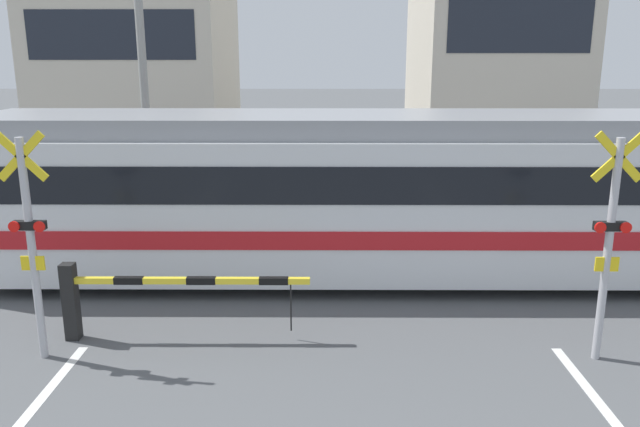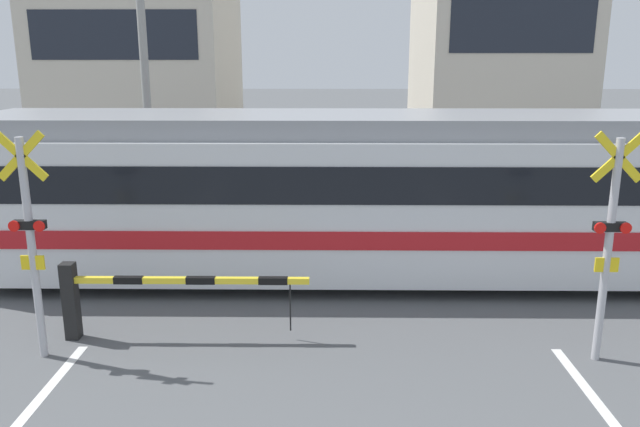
{
  "view_description": "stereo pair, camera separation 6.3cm",
  "coord_description": "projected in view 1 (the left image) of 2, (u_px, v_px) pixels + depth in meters",
  "views": [
    {
      "loc": [
        0.06,
        -2.55,
        4.15
      ],
      "look_at": [
        0.0,
        7.54,
        1.6
      ],
      "focal_mm": 35.0,
      "sensor_mm": 36.0,
      "label": 1
    },
    {
      "loc": [
        0.12,
        -2.55,
        4.15
      ],
      "look_at": [
        0.0,
        7.54,
        1.6
      ],
      "focal_mm": 35.0,
      "sensor_mm": 36.0,
      "label": 2
    }
  ],
  "objects": [
    {
      "name": "commuter_train",
      "position": [
        381.0,
        191.0,
        11.81
      ],
      "size": [
        15.11,
        2.93,
        3.12
      ],
      "color": "silver",
      "rests_on": "ground_plane"
    },
    {
      "name": "crossing_barrier_far",
      "position": [
        442.0,
        206.0,
        14.52
      ],
      "size": [
        3.67,
        0.2,
        1.19
      ],
      "color": "black",
      "rests_on": "ground_plane"
    },
    {
      "name": "crossing_barrier_near",
      "position": [
        129.0,
        292.0,
        9.25
      ],
      "size": [
        3.67,
        0.2,
        1.19
      ],
      "color": "black",
      "rests_on": "ground_plane"
    },
    {
      "name": "pedestrian",
      "position": [
        284.0,
        170.0,
        18.11
      ],
      "size": [
        0.38,
        0.22,
        1.65
      ],
      "color": "#23232D",
      "rests_on": "ground_plane"
    },
    {
      "name": "crossing_signal_right",
      "position": [
        609.0,
        238.0,
        8.39
      ],
      "size": [
        0.68,
        0.15,
        3.22
      ],
      "color": "#B2B2B7",
      "rests_on": "ground_plane"
    },
    {
      "name": "building_left_of_street",
      "position": [
        141.0,
        49.0,
        26.55
      ],
      "size": [
        7.38,
        7.54,
        8.92
      ],
      "color": "beige",
      "rests_on": "ground_plane"
    },
    {
      "name": "building_right_of_street",
      "position": [
        492.0,
        42.0,
        26.4
      ],
      "size": [
        6.27,
        7.54,
        9.46
      ],
      "color": "beige",
      "rests_on": "ground_plane"
    },
    {
      "name": "rail_track_near",
      "position": [
        320.0,
        285.0,
        11.52
      ],
      "size": [
        50.0,
        0.1,
        0.08
      ],
      "color": "#5B564C",
      "rests_on": "ground_plane"
    },
    {
      "name": "rail_track_far",
      "position": [
        321.0,
        260.0,
        12.91
      ],
      "size": [
        50.0,
        0.1,
        0.08
      ],
      "color": "#5B564C",
      "rests_on": "ground_plane"
    },
    {
      "name": "crossing_signal_left",
      "position": [
        30.0,
        237.0,
        8.44
      ],
      "size": [
        0.68,
        0.15,
        3.22
      ],
      "color": "#B2B2B7",
      "rests_on": "ground_plane"
    },
    {
      "name": "utility_pole_streetside",
      "position": [
        141.0,
        42.0,
        16.07
      ],
      "size": [
        0.22,
        0.22,
        9.0
      ],
      "color": "gray",
      "rests_on": "ground_plane"
    }
  ]
}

